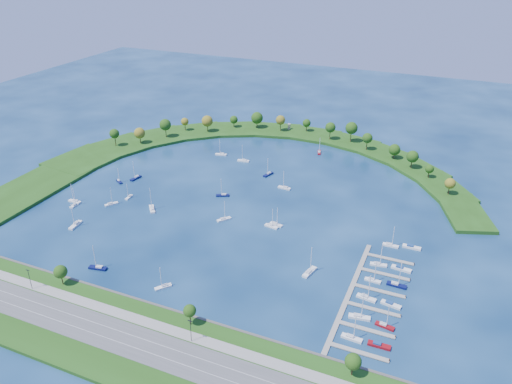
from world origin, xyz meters
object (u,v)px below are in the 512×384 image
at_px(docked_boat_1, 379,345).
at_px(docked_boat_10, 391,245).
at_px(moored_boat_9, 268,174).
at_px(moored_boat_13, 221,154).
at_px(moored_boat_5, 75,201).
at_px(docked_boat_3, 385,325).
at_px(moored_boat_15, 276,224).
at_px(moored_boat_16, 98,267).
at_px(docked_boat_4, 366,297).
at_px(docked_boat_6, 373,280).
at_px(moored_boat_0, 319,152).
at_px(moored_boat_14, 75,224).
at_px(harbor_tower, 289,126).
at_px(moored_boat_6, 129,197).
at_px(dock_system, 366,297).
at_px(moored_boat_4, 119,181).
at_px(moored_boat_19, 75,204).
at_px(moored_boat_17, 243,160).
at_px(docked_boat_8, 378,264).
at_px(moored_boat_12, 309,272).
at_px(docked_boat_0, 352,337).
at_px(moored_boat_11, 136,178).
at_px(docked_boat_5, 391,304).
at_px(moored_boat_3, 223,195).
at_px(moored_boat_18, 284,187).
at_px(docked_boat_11, 412,247).
at_px(docked_boat_9, 401,269).
at_px(moored_boat_1, 163,286).
at_px(docked_boat_2, 359,316).
at_px(moored_boat_10, 271,226).
at_px(docked_boat_7, 397,284).
at_px(moored_boat_8, 224,219).

bearing_deg(docked_boat_1, docked_boat_10, 95.35).
bearing_deg(moored_boat_9, moored_boat_13, -95.93).
distance_m(moored_boat_5, docked_boat_3, 189.70).
xyz_separation_m(moored_boat_15, docked_boat_3, (68.57, -56.44, 0.01)).
distance_m(moored_boat_16, docked_boat_1, 130.81).
height_order(docked_boat_4, docked_boat_6, docked_boat_4).
distance_m(moored_boat_0, moored_boat_14, 175.40).
xyz_separation_m(harbor_tower, moored_boat_16, (-18.98, -209.86, -3.40)).
height_order(moored_boat_6, docked_boat_3, docked_boat_3).
distance_m(dock_system, docked_boat_10, 45.01).
distance_m(moored_boat_5, moored_boat_16, 73.51).
relative_size(moored_boat_4, moored_boat_19, 0.90).
bearing_deg(docked_boat_10, moored_boat_17, 149.30).
bearing_deg(docked_boat_4, docked_boat_8, 97.90).
xyz_separation_m(moored_boat_9, moored_boat_12, (57.66, -91.42, 0.05)).
xyz_separation_m(docked_boat_0, docked_boat_4, (-0.01, 26.25, 0.01)).
xyz_separation_m(moored_boat_9, moored_boat_11, (-76.28, -39.03, 0.01)).
bearing_deg(docked_boat_5, moored_boat_3, 160.58).
distance_m(moored_boat_18, moored_boat_19, 124.48).
xyz_separation_m(moored_boat_3, docked_boat_11, (112.17, -12.91, -0.22)).
bearing_deg(docked_boat_8, harbor_tower, 114.41).
relative_size(moored_boat_4, docked_boat_5, 1.13).
bearing_deg(moored_boat_19, docked_boat_9, -88.14).
distance_m(moored_boat_9, moored_boat_14, 123.46).
relative_size(moored_boat_14, docked_boat_5, 1.54).
bearing_deg(docked_boat_9, moored_boat_1, -143.16).
height_order(moored_boat_9, docked_boat_6, moored_boat_9).
height_order(moored_boat_15, moored_boat_18, moored_boat_18).
relative_size(harbor_tower, docked_boat_10, 0.39).
height_order(docked_boat_2, docked_boat_9, docked_boat_2).
height_order(moored_boat_10, docked_boat_7, docked_boat_7).
distance_m(moored_boat_5, docked_boat_4, 177.21).
height_order(moored_boat_10, docked_boat_9, moored_boat_10).
xyz_separation_m(moored_boat_1, moored_boat_8, (-1.98, 63.83, 0.02)).
distance_m(moored_boat_9, moored_boat_11, 85.68).
bearing_deg(moored_boat_0, docked_boat_0, -174.36).
bearing_deg(dock_system, moored_boat_19, 174.85).
bearing_deg(docked_boat_9, docked_boat_3, -83.50).
bearing_deg(docked_boat_1, docked_boat_0, -179.29).
bearing_deg(moored_boat_19, docked_boat_3, -101.11).
bearing_deg(moored_boat_13, docked_boat_7, 131.34).
bearing_deg(moored_boat_10, moored_boat_3, 161.52).
bearing_deg(moored_boat_5, docked_boat_2, 169.28).
bearing_deg(moored_boat_10, docked_boat_4, -23.19).
bearing_deg(moored_boat_1, docked_boat_6, 154.70).
bearing_deg(moored_boat_1, docked_boat_2, 138.45).
xyz_separation_m(dock_system, moored_boat_15, (-57.84, 41.33, 0.52)).
height_order(dock_system, moored_boat_1, moored_boat_1).
bearing_deg(docked_boat_7, docked_boat_6, -174.09).
relative_size(moored_boat_6, docked_boat_3, 0.83).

